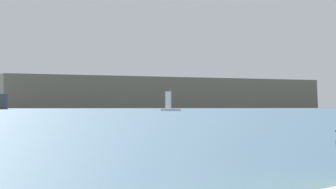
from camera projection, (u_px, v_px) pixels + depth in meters
name	position (u px, v px, depth m)	size (l,w,h in m)	color
distant_headland	(266.00, 95.00, 1098.07)	(932.18, 232.80, 43.53)	#756B56
small_sailboat	(170.00, 109.00, 261.75)	(8.62, 4.05, 9.04)	white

